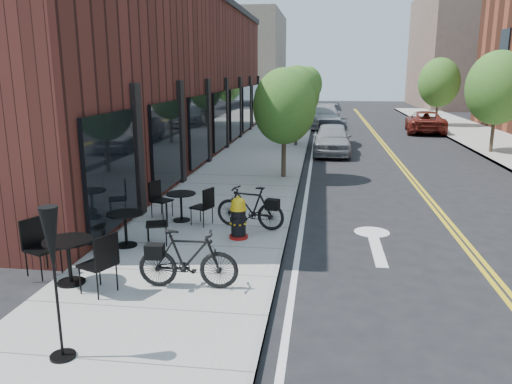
{
  "coord_description": "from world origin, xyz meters",
  "views": [
    {
      "loc": [
        0.74,
        -8.47,
        3.77
      ],
      "look_at": [
        -0.78,
        2.9,
        1.0
      ],
      "focal_mm": 35.0,
      "sensor_mm": 36.0,
      "label": 1
    }
  ],
  "objects_px": {
    "fire_hydrant": "(238,218)",
    "bistro_set_c": "(125,224)",
    "bicycle_right": "(188,259)",
    "bistro_set_a": "(69,255)",
    "parked_car_c": "(324,116)",
    "patio_umbrella": "(52,252)",
    "parked_car_a": "(332,139)",
    "bistro_set_b": "(181,203)",
    "parked_car_far": "(425,122)",
    "bicycle_left": "(250,207)",
    "parked_car_b": "(332,133)"
  },
  "relations": [
    {
      "from": "bicycle_left",
      "to": "bistro_set_a",
      "type": "distance_m",
      "value": 4.49
    },
    {
      "from": "bistro_set_b",
      "to": "parked_car_b",
      "type": "xyz_separation_m",
      "value": [
        3.96,
        14.47,
        0.08
      ]
    },
    {
      "from": "fire_hydrant",
      "to": "patio_umbrella",
      "type": "bearing_deg",
      "value": -128.01
    },
    {
      "from": "bistro_set_c",
      "to": "parked_car_a",
      "type": "height_order",
      "value": "parked_car_a"
    },
    {
      "from": "fire_hydrant",
      "to": "bicycle_right",
      "type": "relative_size",
      "value": 0.56
    },
    {
      "from": "parked_car_b",
      "to": "parked_car_c",
      "type": "relative_size",
      "value": 0.74
    },
    {
      "from": "fire_hydrant",
      "to": "bistro_set_b",
      "type": "xyz_separation_m",
      "value": [
        -1.65,
        1.14,
        0.01
      ]
    },
    {
      "from": "fire_hydrant",
      "to": "bistro_set_c",
      "type": "relative_size",
      "value": 0.54
    },
    {
      "from": "fire_hydrant",
      "to": "parked_car_a",
      "type": "bearing_deg",
      "value": 58.38
    },
    {
      "from": "bistro_set_b",
      "to": "parked_car_a",
      "type": "distance_m",
      "value": 12.39
    },
    {
      "from": "fire_hydrant",
      "to": "parked_car_b",
      "type": "bearing_deg",
      "value": 59.87
    },
    {
      "from": "bistro_set_a",
      "to": "patio_umbrella",
      "type": "bearing_deg",
      "value": -41.3
    },
    {
      "from": "parked_car_c",
      "to": "parked_car_b",
      "type": "bearing_deg",
      "value": -86.47
    },
    {
      "from": "parked_car_a",
      "to": "bistro_set_a",
      "type": "bearing_deg",
      "value": -106.38
    },
    {
      "from": "parked_car_c",
      "to": "bistro_set_c",
      "type": "bearing_deg",
      "value": -98.59
    },
    {
      "from": "bistro_set_b",
      "to": "parked_car_far",
      "type": "height_order",
      "value": "parked_car_far"
    },
    {
      "from": "parked_car_a",
      "to": "parked_car_b",
      "type": "height_order",
      "value": "parked_car_a"
    },
    {
      "from": "bistro_set_b",
      "to": "parked_car_a",
      "type": "height_order",
      "value": "parked_car_a"
    },
    {
      "from": "parked_car_b",
      "to": "bistro_set_a",
      "type": "bearing_deg",
      "value": -103.13
    },
    {
      "from": "bicycle_right",
      "to": "bistro_set_c",
      "type": "height_order",
      "value": "bicycle_right"
    },
    {
      "from": "patio_umbrella",
      "to": "parked_car_far",
      "type": "bearing_deg",
      "value": 70.42
    },
    {
      "from": "bicycle_left",
      "to": "parked_car_c",
      "type": "bearing_deg",
      "value": -170.58
    },
    {
      "from": "bicycle_left",
      "to": "parked_car_a",
      "type": "distance_m",
      "value": 12.32
    },
    {
      "from": "bistro_set_a",
      "to": "bistro_set_b",
      "type": "relative_size",
      "value": 1.14
    },
    {
      "from": "fire_hydrant",
      "to": "patio_umbrella",
      "type": "distance_m",
      "value": 5.39
    },
    {
      "from": "bicycle_left",
      "to": "bistro_set_b",
      "type": "height_order",
      "value": "bicycle_left"
    },
    {
      "from": "patio_umbrella",
      "to": "parked_car_a",
      "type": "xyz_separation_m",
      "value": [
        3.74,
        17.98,
        -0.87
      ]
    },
    {
      "from": "patio_umbrella",
      "to": "parked_car_b",
      "type": "height_order",
      "value": "patio_umbrella"
    },
    {
      "from": "bicycle_left",
      "to": "parked_car_a",
      "type": "height_order",
      "value": "parked_car_a"
    },
    {
      "from": "bistro_set_b",
      "to": "bistro_set_a",
      "type": "bearing_deg",
      "value": -79.68
    },
    {
      "from": "fire_hydrant",
      "to": "parked_car_b",
      "type": "distance_m",
      "value": 15.78
    },
    {
      "from": "bicycle_right",
      "to": "bistro_set_a",
      "type": "distance_m",
      "value": 2.12
    },
    {
      "from": "patio_umbrella",
      "to": "parked_car_a",
      "type": "height_order",
      "value": "patio_umbrella"
    },
    {
      "from": "bistro_set_a",
      "to": "parked_car_far",
      "type": "relative_size",
      "value": 0.4
    },
    {
      "from": "bicycle_right",
      "to": "parked_car_far",
      "type": "distance_m",
      "value": 26.46
    },
    {
      "from": "fire_hydrant",
      "to": "bicycle_left",
      "type": "height_order",
      "value": "bicycle_left"
    },
    {
      "from": "bistro_set_c",
      "to": "patio_umbrella",
      "type": "relative_size",
      "value": 0.89
    },
    {
      "from": "fire_hydrant",
      "to": "patio_umbrella",
      "type": "xyz_separation_m",
      "value": [
        -1.49,
        -5.08,
        1.01
      ]
    },
    {
      "from": "parked_car_b",
      "to": "parked_car_far",
      "type": "distance_m",
      "value": 8.91
    },
    {
      "from": "bistro_set_a",
      "to": "patio_umbrella",
      "type": "xyz_separation_m",
      "value": [
        1.05,
        -2.24,
        0.94
      ]
    },
    {
      "from": "parked_car_a",
      "to": "parked_car_far",
      "type": "distance_m",
      "value": 11.11
    },
    {
      "from": "bistro_set_b",
      "to": "parked_car_a",
      "type": "xyz_separation_m",
      "value": [
        3.9,
        11.76,
        0.14
      ]
    },
    {
      "from": "patio_umbrella",
      "to": "parked_car_far",
      "type": "xyz_separation_m",
      "value": [
        9.73,
        27.35,
        -0.9
      ]
    },
    {
      "from": "bistro_set_a",
      "to": "parked_car_c",
      "type": "distance_m",
      "value": 27.68
    },
    {
      "from": "patio_umbrella",
      "to": "parked_car_c",
      "type": "relative_size",
      "value": 0.38
    },
    {
      "from": "parked_car_far",
      "to": "parked_car_b",
      "type": "bearing_deg",
      "value": 54.7
    },
    {
      "from": "bistro_set_c",
      "to": "parked_car_far",
      "type": "height_order",
      "value": "parked_car_far"
    },
    {
      "from": "patio_umbrella",
      "to": "bistro_set_a",
      "type": "bearing_deg",
      "value": 115.01
    },
    {
      "from": "bicycle_left",
      "to": "bistro_set_b",
      "type": "distance_m",
      "value": 1.84
    },
    {
      "from": "bistro_set_c",
      "to": "parked_car_far",
      "type": "bearing_deg",
      "value": 47.68
    }
  ]
}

